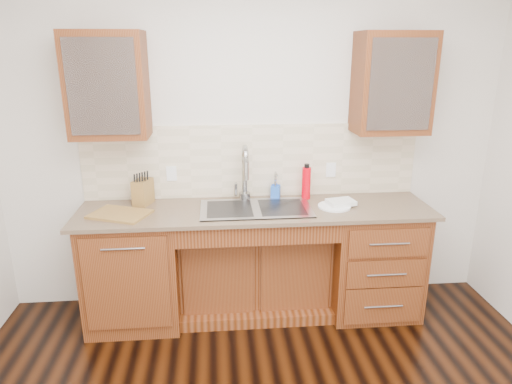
{
  "coord_description": "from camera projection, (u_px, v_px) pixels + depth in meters",
  "views": [
    {
      "loc": [
        -0.29,
        -1.84,
        2.09
      ],
      "look_at": [
        0.0,
        1.4,
        1.05
      ],
      "focal_mm": 32.0,
      "sensor_mm": 36.0,
      "label": 1
    }
  ],
  "objects": [
    {
      "name": "cup_left_b",
      "position": [
        123.0,
        92.0,
        3.28
      ],
      "size": [
        0.12,
        0.12,
        0.1
      ],
      "primitive_type": "imported",
      "rotation": [
        0.0,
        0.0,
        -0.06
      ],
      "color": "white",
      "rests_on": "upper_cabinet_left"
    },
    {
      "name": "cutting_board",
      "position": [
        120.0,
        214.0,
        3.34
      ],
      "size": [
        0.49,
        0.42,
        0.02
      ],
      "primitive_type": "cube",
      "rotation": [
        0.0,
        0.0,
        -0.39
      ],
      "color": "olive",
      "rests_on": "countertop"
    },
    {
      "name": "outlet_left",
      "position": [
        172.0,
        174.0,
        3.65
      ],
      "size": [
        0.08,
        0.01,
        0.12
      ],
      "primitive_type": "cube",
      "color": "white",
      "rests_on": "backsplash"
    },
    {
      "name": "sink",
      "position": [
        256.0,
        220.0,
        3.49
      ],
      "size": [
        0.84,
        0.46,
        0.19
      ],
      "primitive_type": "cube",
      "color": "#9E9EA5",
      "rests_on": "countertop"
    },
    {
      "name": "knife_block",
      "position": [
        143.0,
        192.0,
        3.55
      ],
      "size": [
        0.16,
        0.2,
        0.2
      ],
      "primitive_type": "cube",
      "rotation": [
        0.0,
        0.0,
        -0.33
      ],
      "color": "brown",
      "rests_on": "countertop"
    },
    {
      "name": "wall_back",
      "position": [
        252.0,
        142.0,
        3.7
      ],
      "size": [
        4.0,
        0.1,
        2.7
      ],
      "primitive_type": "cube",
      "color": "silver",
      "rests_on": "ground"
    },
    {
      "name": "dish_towel",
      "position": [
        341.0,
        202.0,
        3.53
      ],
      "size": [
        0.23,
        0.19,
        0.03
      ],
      "primitive_type": "cube",
      "rotation": [
        0.0,
        0.0,
        0.22
      ],
      "color": "white",
      "rests_on": "plate"
    },
    {
      "name": "water_bottle",
      "position": [
        306.0,
        183.0,
        3.67
      ],
      "size": [
        0.09,
        0.09,
        0.26
      ],
      "primitive_type": "cylinder",
      "rotation": [
        0.0,
        0.0,
        0.29
      ],
      "color": "#E4000F",
      "rests_on": "countertop"
    },
    {
      "name": "cup_left_a",
      "position": [
        92.0,
        93.0,
        3.26
      ],
      "size": [
        0.16,
        0.16,
        0.09
      ],
      "primitive_type": "imported",
      "rotation": [
        0.0,
        0.0,
        0.42
      ],
      "color": "white",
      "rests_on": "upper_cabinet_left"
    },
    {
      "name": "soap_bottle",
      "position": [
        276.0,
        189.0,
        3.7
      ],
      "size": [
        0.09,
        0.09,
        0.16
      ],
      "primitive_type": "imported",
      "rotation": [
        0.0,
        0.0,
        -0.28
      ],
      "color": "blue",
      "rests_on": "countertop"
    },
    {
      "name": "base_cabinet_right",
      "position": [
        371.0,
        258.0,
        3.72
      ],
      "size": [
        0.7,
        0.62,
        0.88
      ],
      "primitive_type": "cube",
      "color": "#593014",
      "rests_on": "ground"
    },
    {
      "name": "backsplash",
      "position": [
        252.0,
        161.0,
        3.69
      ],
      "size": [
        2.7,
        0.02,
        0.59
      ],
      "primitive_type": "cube",
      "color": "beige",
      "rests_on": "wall_back"
    },
    {
      "name": "countertop",
      "position": [
        256.0,
        210.0,
        3.48
      ],
      "size": [
        2.7,
        0.65,
        0.03
      ],
      "primitive_type": "cube",
      "color": "#84705B",
      "rests_on": "base_cabinet_left"
    },
    {
      "name": "cup_right_b",
      "position": [
        406.0,
        91.0,
        3.47
      ],
      "size": [
        0.12,
        0.12,
        0.09
      ],
      "primitive_type": "imported",
      "rotation": [
        0.0,
        0.0,
        -0.31
      ],
      "color": "silver",
      "rests_on": "upper_cabinet_right"
    },
    {
      "name": "upper_cabinet_left",
      "position": [
        108.0,
        85.0,
        3.26
      ],
      "size": [
        0.55,
        0.34,
        0.75
      ],
      "primitive_type": "cube",
      "color": "#593014",
      "rests_on": "wall_back"
    },
    {
      "name": "cup_right_a",
      "position": [
        380.0,
        91.0,
        3.45
      ],
      "size": [
        0.13,
        0.13,
        0.09
      ],
      "primitive_type": "imported",
      "rotation": [
        0.0,
        0.0,
        -0.14
      ],
      "color": "white",
      "rests_on": "upper_cabinet_right"
    },
    {
      "name": "outlet_right",
      "position": [
        331.0,
        170.0,
        3.76
      ],
      "size": [
        0.08,
        0.01,
        0.12
      ],
      "primitive_type": "cube",
      "color": "white",
      "rests_on": "backsplash"
    },
    {
      "name": "base_cabinet_center",
      "position": [
        255.0,
        268.0,
        3.75
      ],
      "size": [
        1.2,
        0.44,
        0.7
      ],
      "primitive_type": "cube",
      "color": "#593014",
      "rests_on": "ground"
    },
    {
      "name": "base_cabinet_left",
      "position": [
        134.0,
        268.0,
        3.56
      ],
      "size": [
        0.7,
        0.62,
        0.88
      ],
      "primitive_type": "cube",
      "color": "#593014",
      "rests_on": "ground"
    },
    {
      "name": "filter_tap",
      "position": [
        275.0,
        184.0,
        3.67
      ],
      "size": [
        0.02,
        0.02,
        0.24
      ],
      "primitive_type": "cylinder",
      "color": "#999993",
      "rests_on": "countertop"
    },
    {
      "name": "faucet",
      "position": [
        244.0,
        176.0,
        3.62
      ],
      "size": [
        0.04,
        0.04,
        0.4
      ],
      "primitive_type": "cylinder",
      "color": "#999993",
      "rests_on": "countertop"
    },
    {
      "name": "upper_cabinet_right",
      "position": [
        392.0,
        83.0,
        3.44
      ],
      "size": [
        0.55,
        0.34,
        0.75
      ],
      "primitive_type": "cube",
      "color": "#593014",
      "rests_on": "wall_back"
    },
    {
      "name": "plate",
      "position": [
        334.0,
        206.0,
        3.51
      ],
      "size": [
        0.28,
        0.28,
        0.01
      ],
      "primitive_type": "cylinder",
      "rotation": [
        0.0,
        0.0,
        -0.13
      ],
      "color": "white",
      "rests_on": "countertop"
    }
  ]
}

